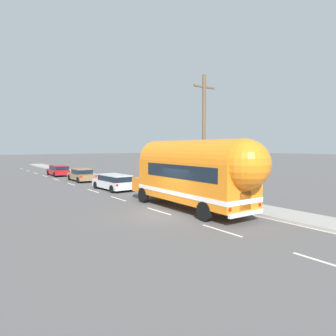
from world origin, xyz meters
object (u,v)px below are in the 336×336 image
(utility_pole, at_px, (204,137))
(painted_bus, at_px, (196,172))
(car_lead, at_px, (114,181))
(car_third, at_px, (58,170))
(car_second, at_px, (82,174))

(utility_pole, distance_m, painted_bus, 3.71)
(car_lead, bearing_deg, utility_pole, -73.82)
(car_third, bearing_deg, utility_pole, -83.99)
(car_second, bearing_deg, painted_bus, -90.19)
(car_lead, bearing_deg, car_third, 90.37)
(utility_pole, xyz_separation_m, car_lead, (-2.50, 8.61, -3.63))
(car_second, bearing_deg, car_third, 92.12)
(utility_pole, height_order, car_third, utility_pole)
(utility_pole, distance_m, car_lead, 9.67)
(car_lead, distance_m, car_third, 16.09)
(painted_bus, bearing_deg, utility_pole, 38.58)
(car_third, bearing_deg, car_lead, -89.63)
(car_lead, relative_size, car_third, 1.00)
(painted_bus, bearing_deg, car_second, 89.81)
(car_lead, height_order, car_third, same)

